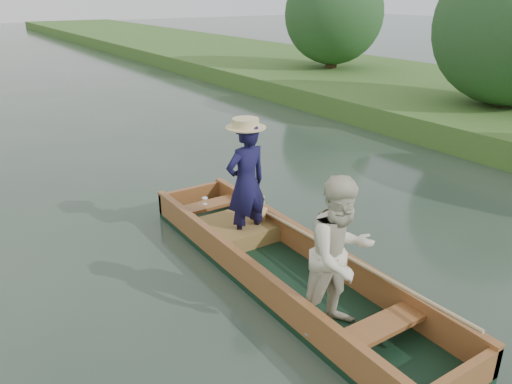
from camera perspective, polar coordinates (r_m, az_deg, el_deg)
ground at (r=6.25m, az=3.07°, el=-9.85°), size 120.00×120.00×0.00m
trees_far at (r=13.22m, az=-10.94°, el=17.96°), size 22.70×16.47×4.42m
punt at (r=5.85m, az=3.64°, el=-5.59°), size 1.14×5.00×1.78m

